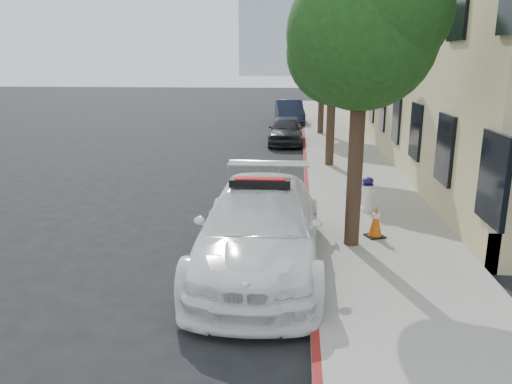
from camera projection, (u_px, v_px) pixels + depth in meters
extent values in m
plane|color=black|center=(225.00, 217.00, 12.43)|extent=(120.00, 120.00, 0.00)
cube|color=gray|center=(340.00, 148.00, 21.74)|extent=(3.20, 50.00, 0.15)
cube|color=maroon|center=(305.00, 148.00, 21.87)|extent=(0.12, 50.00, 0.15)
cube|color=tan|center=(450.00, 35.00, 24.84)|extent=(8.00, 36.00, 10.00)
cylinder|color=black|center=(355.00, 165.00, 9.80)|extent=(0.30, 0.30, 3.30)
sphere|color=#173912|center=(362.00, 35.00, 9.17)|extent=(2.80, 2.80, 2.80)
sphere|color=#173912|center=(388.00, 10.00, 8.75)|extent=(2.24, 2.24, 2.24)
sphere|color=#173912|center=(341.00, 52.00, 9.57)|extent=(2.10, 2.10, 2.10)
cylinder|color=black|center=(331.00, 120.00, 17.52)|extent=(0.30, 0.30, 3.19)
sphere|color=#173912|center=(333.00, 49.00, 16.91)|extent=(2.60, 2.60, 2.60)
sphere|color=#173912|center=(347.00, 37.00, 16.48)|extent=(2.08, 2.08, 2.08)
sphere|color=#173912|center=(322.00, 59.00, 17.30)|extent=(1.95, 1.95, 1.95)
cylinder|color=black|center=(321.00, 100.00, 25.20)|extent=(0.30, 0.30, 3.41)
sphere|color=#173912|center=(323.00, 48.00, 24.55)|extent=(3.00, 3.00, 3.00)
sphere|color=#173912|center=(332.00, 39.00, 24.13)|extent=(2.40, 2.40, 2.40)
sphere|color=#173912|center=(316.00, 54.00, 24.95)|extent=(2.25, 2.25, 2.25)
imported|color=white|center=(260.00, 228.00, 9.21)|extent=(2.24, 5.49, 1.59)
cube|color=black|center=(260.00, 183.00, 8.99)|extent=(1.10, 0.28, 0.14)
cube|color=#A50A07|center=(260.00, 180.00, 8.97)|extent=(0.90, 0.22, 0.06)
imported|color=black|center=(286.00, 130.00, 23.06)|extent=(1.56, 3.82, 1.30)
imported|color=black|center=(289.00, 112.00, 30.19)|extent=(1.99, 4.56, 1.46)
cylinder|color=white|center=(366.00, 208.00, 12.47)|extent=(0.33, 0.33, 0.10)
cylinder|color=white|center=(367.00, 195.00, 12.38)|extent=(0.25, 0.25, 0.57)
ellipsoid|color=#191354|center=(368.00, 181.00, 12.29)|extent=(0.27, 0.27, 0.19)
cylinder|color=white|center=(368.00, 190.00, 12.35)|extent=(0.36, 0.16, 0.10)
cylinder|color=white|center=(368.00, 190.00, 12.35)|extent=(0.13, 0.20, 0.10)
cube|color=black|center=(375.00, 236.00, 10.62)|extent=(0.47, 0.47, 0.03)
cone|color=#DA550B|center=(376.00, 221.00, 10.53)|extent=(0.28, 0.28, 0.66)
cylinder|color=white|center=(376.00, 216.00, 10.51)|extent=(0.15, 0.15, 0.10)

